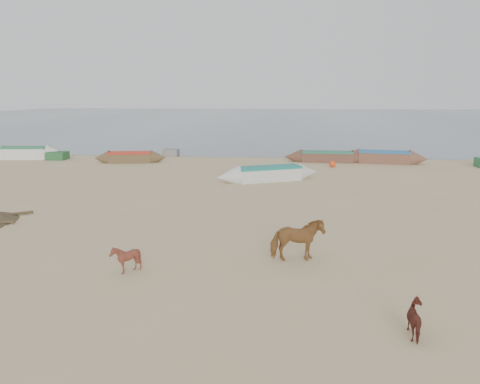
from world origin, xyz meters
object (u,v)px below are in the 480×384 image
(cow_adult, at_px, (297,240))
(calf_front, at_px, (126,258))
(calf_right, at_px, (419,320))
(near_canoe, at_px, (269,174))

(cow_adult, bearing_deg, calf_front, 94.72)
(calf_right, xyz_separation_m, near_canoe, (-3.68, 17.51, 0.05))
(calf_front, relative_size, calf_right, 1.13)
(calf_front, distance_m, near_canoe, 15.03)
(cow_adult, xyz_separation_m, calf_right, (2.40, -4.29, -0.29))
(cow_adult, distance_m, calf_front, 5.02)
(near_canoe, bearing_deg, calf_right, -102.64)
(cow_adult, height_order, near_canoe, cow_adult)
(calf_front, height_order, near_canoe, near_canoe)
(near_canoe, bearing_deg, cow_adult, -108.99)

